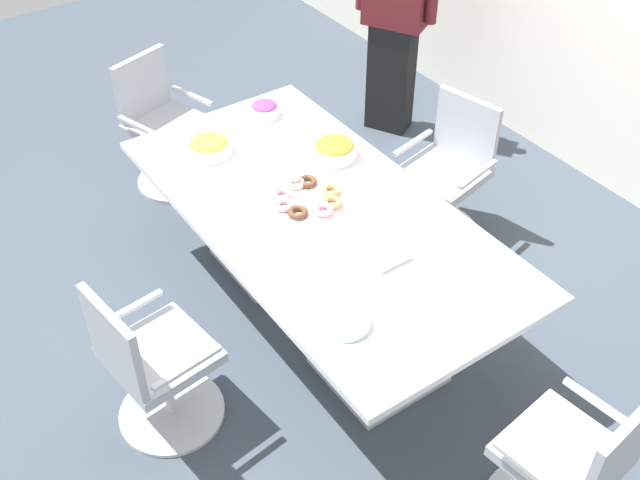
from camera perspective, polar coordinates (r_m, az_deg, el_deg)
The scene contains 13 objects.
ground_plane at distance 4.58m, azimuth -0.00°, elevation -5.27°, with size 10.00×10.00×0.01m, color #3D4754.
conference_table at distance 4.16m, azimuth -0.00°, elevation 0.79°, with size 2.40×1.20×0.75m.
office_chair_0 at distance 3.85m, azimuth -12.18°, elevation -9.14°, with size 0.60×0.60×0.91m.
office_chair_1 at distance 3.59m, azimuth 17.87°, elevation -15.73°, with size 0.60×0.60×0.91m.
office_chair_2 at distance 4.97m, azimuth 9.28°, elevation 4.56°, with size 0.64×0.64×0.91m.
office_chair_3 at distance 5.46m, azimuth -11.39°, elevation 7.90°, with size 0.68×0.68×0.91m.
person_standing_0 at distance 5.75m, azimuth 5.54°, elevation 16.23°, with size 0.57×0.40×1.77m.
snack_bowl_chips_orange at distance 4.45m, azimuth 1.06°, elevation 6.70°, with size 0.26×0.26×0.11m.
snack_bowl_candy_mix at distance 4.83m, azimuth -4.09°, elevation 9.55°, with size 0.18×0.18×0.11m.
snack_bowl_chips_yellow at distance 4.52m, azimuth -8.14°, elevation 6.83°, with size 0.25×0.25×0.11m.
donut_platter at distance 4.13m, azimuth -0.97°, elevation 3.07°, with size 0.39×0.38×0.04m.
plate_stack at distance 3.47m, azimuth 1.89°, elevation -6.02°, with size 0.23×0.23×0.04m.
napkin_pile at distance 3.80m, azimuth 4.78°, elevation -0.91°, with size 0.19×0.19×0.05m, color white.
Camera 1 is at (2.62, -1.82, 3.29)m, focal length 43.61 mm.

